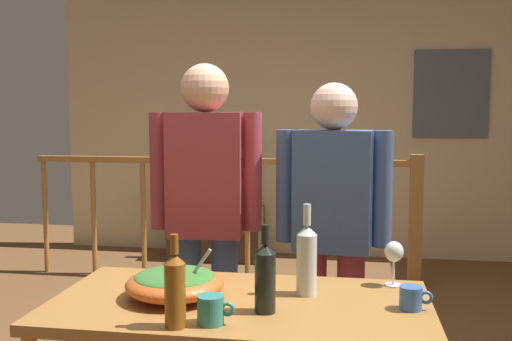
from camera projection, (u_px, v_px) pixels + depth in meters
The scene contains 15 objects.
back_wall at pixel (309, 117), 5.83m from camera, with size 5.04×0.10×2.76m, color beige.
framed_picture at pixel (451, 94), 5.54m from camera, with size 0.69×0.03×0.83m, color slate.
stair_railing at pixel (275, 204), 4.89m from camera, with size 3.31×0.10×1.10m.
tv_console at pixel (216, 233), 5.74m from camera, with size 0.90×0.40×0.50m, color #38281E.
flat_screen_tv at pixel (215, 179), 5.66m from camera, with size 0.62×0.12×0.49m.
serving_table at pixel (240, 322), 2.12m from camera, with size 1.36×0.71×0.77m.
salad_bowl at pixel (175, 282), 2.14m from camera, with size 0.36×0.36×0.19m.
wine_glass at pixel (394, 254), 2.27m from camera, with size 0.07×0.07×0.18m.
wine_bottle_dark at pixel (265, 276), 1.98m from camera, with size 0.07×0.07×0.30m.
wine_bottle_clear at pixel (307, 258), 2.17m from camera, with size 0.08×0.08×0.34m.
wine_bottle_amber at pixel (175, 289), 1.84m from camera, with size 0.07×0.07×0.30m.
mug_blue at pixel (412, 298), 2.01m from camera, with size 0.11×0.08×0.08m.
mug_teal at pixel (211, 310), 1.88m from camera, with size 0.12×0.09×0.09m.
person_standing_left at pixel (206, 206), 2.85m from camera, with size 0.55×0.25×1.68m.
person_standing_right at pixel (332, 223), 2.76m from camera, with size 0.54×0.25×1.58m.
Camera 1 is at (0.42, -2.70, 1.46)m, focal length 41.10 mm.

